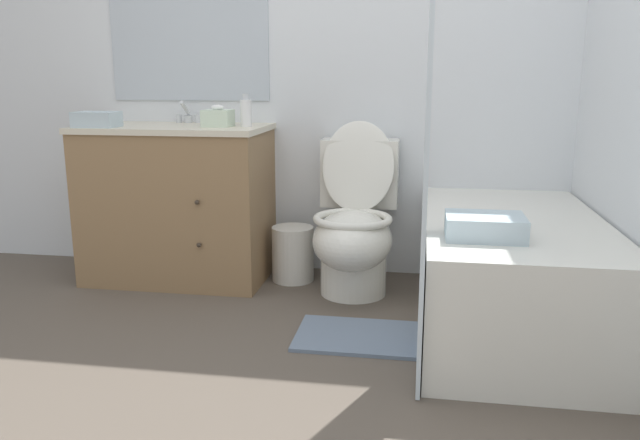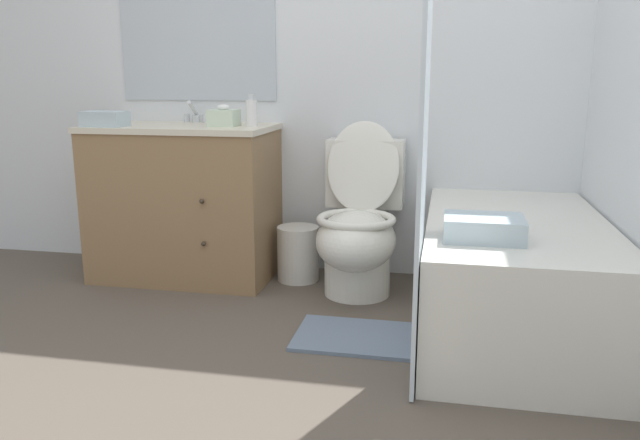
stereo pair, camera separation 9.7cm
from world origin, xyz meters
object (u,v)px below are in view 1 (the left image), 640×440
object	(u,v)px
soap_dispenser	(246,112)
hand_towel_folded	(97,119)
vanity_cabinet	(178,201)
bathtub	(510,272)
toilet	(355,228)
wastebasket	(293,254)
bath_towel_folded	(485,227)
sink_faucet	(188,116)
bath_mat	(357,336)
tissue_box	(218,118)

from	to	relation	value
soap_dispenser	hand_towel_folded	distance (m)	0.75
vanity_cabinet	bathtub	distance (m)	1.75
toilet	hand_towel_folded	xyz separation A→B (m)	(-1.31, -0.09, 0.53)
wastebasket	toilet	bearing A→B (deg)	-20.10
bath_towel_folded	bathtub	bearing A→B (deg)	66.64
sink_faucet	hand_towel_folded	distance (m)	0.50
vanity_cabinet	wastebasket	size ratio (longest dim) A/B	3.28
sink_faucet	bathtub	bearing A→B (deg)	-20.48
hand_towel_folded	wastebasket	bearing A→B (deg)	12.80
toilet	bath_mat	size ratio (longest dim) A/B	1.67
soap_dispenser	bath_mat	size ratio (longest dim) A/B	0.32
sink_faucet	wastebasket	bearing A→B (deg)	-13.70
toilet	bathtub	xyz separation A→B (m)	(0.72, -0.35, -0.09)
sink_faucet	bath_mat	bearing A→B (deg)	-39.72
sink_faucet	toilet	distance (m)	1.14
hand_towel_folded	soap_dispenser	bearing A→B (deg)	11.79
bathtub	wastebasket	distance (m)	1.18
bathtub	tissue_box	size ratio (longest dim) A/B	9.96
sink_faucet	hand_towel_folded	xyz separation A→B (m)	(-0.34, -0.37, 0.00)
vanity_cabinet	soap_dispenser	bearing A→B (deg)	-2.80
hand_towel_folded	bath_towel_folded	bearing A→B (deg)	-18.50
tissue_box	bath_towel_folded	bearing A→B (deg)	-30.77
toilet	wastebasket	xyz separation A→B (m)	(-0.35, 0.13, -0.19)
wastebasket	bath_mat	bearing A→B (deg)	-59.31
wastebasket	hand_towel_folded	bearing A→B (deg)	-167.20
bathtub	bath_towel_folded	distance (m)	0.49
tissue_box	hand_towel_folded	distance (m)	0.61
sink_faucet	tissue_box	size ratio (longest dim) A/B	1.00
vanity_cabinet	bathtub	world-z (taller)	vanity_cabinet
vanity_cabinet	tissue_box	xyz separation A→B (m)	(0.25, -0.04, 0.45)
toilet	bath_mat	bearing A→B (deg)	-82.35
bathtub	bath_towel_folded	bearing A→B (deg)	-113.36
sink_faucet	soap_dispenser	xyz separation A→B (m)	(0.40, -0.22, 0.04)
bathtub	vanity_cabinet	bearing A→B (deg)	165.57
toilet	bathtub	world-z (taller)	toilet
vanity_cabinet	tissue_box	size ratio (longest dim) A/B	6.85
wastebasket	bath_mat	distance (m)	0.85
hand_towel_folded	bath_towel_folded	world-z (taller)	hand_towel_folded
toilet	wastebasket	bearing A→B (deg)	159.90
bath_towel_folded	bath_mat	distance (m)	0.73
tissue_box	bath_towel_folded	xyz separation A→B (m)	(1.28, -0.76, -0.34)
tissue_box	hand_towel_folded	size ratio (longest dim) A/B	0.67
wastebasket	tissue_box	distance (m)	0.82
toilet	bath_towel_folded	distance (m)	0.93
sink_faucet	bath_towel_folded	world-z (taller)	sink_faucet
bath_mat	tissue_box	bearing A→B (deg)	141.31
tissue_box	sink_faucet	bearing A→B (deg)	137.23
vanity_cabinet	sink_faucet	size ratio (longest dim) A/B	6.83
toilet	bathtub	bearing A→B (deg)	-26.03
wastebasket	soap_dispenser	bearing A→B (deg)	-163.94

